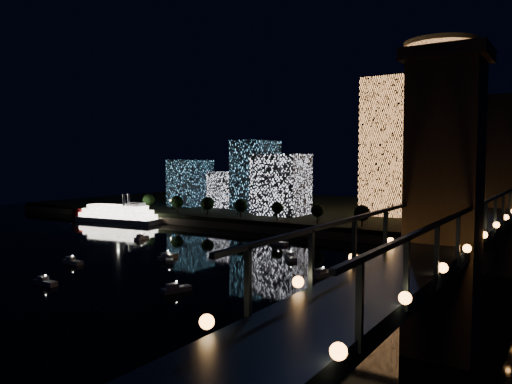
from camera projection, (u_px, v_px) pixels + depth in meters
ground at (208, 279)px, 135.05m from camera, size 520.00×520.00×0.00m
far_bank at (393, 215)px, 268.94m from camera, size 420.00×160.00×5.00m
seawall at (333, 235)px, 203.65m from camera, size 420.00×6.00×3.00m
tower_cylindrical at (439, 129)px, 239.07m from camera, size 34.00×34.00×83.16m
tower_rectangular at (387, 147)px, 244.08m from camera, size 20.90×20.90×66.49m
midrise_blocks at (243, 181)px, 273.07m from camera, size 90.53×40.98×37.66m
truss_bridge at (469, 238)px, 101.87m from camera, size 13.00×266.00×50.00m
riverboat at (114, 215)px, 256.38m from camera, size 51.51×16.88×15.25m
motorboats at (234, 265)px, 149.41m from camera, size 118.90×88.90×2.78m
esplanade_trees at (272, 208)px, 225.74m from camera, size 166.00×6.86×8.93m
street_lamps at (276, 209)px, 231.63m from camera, size 132.70×0.70×5.65m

